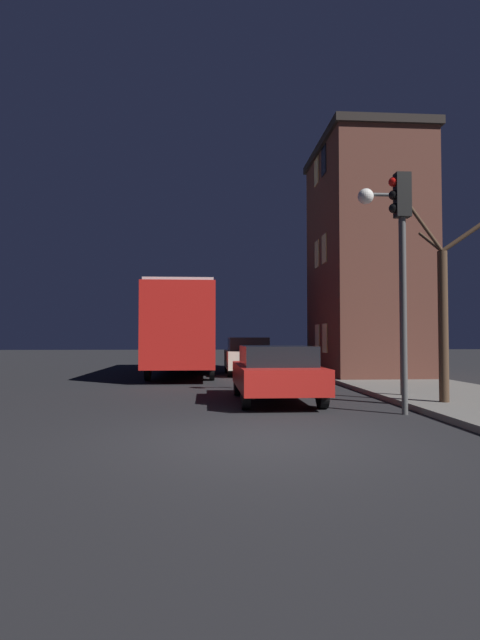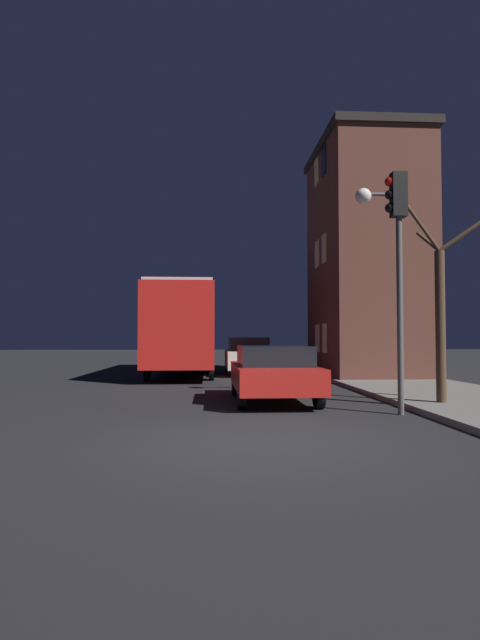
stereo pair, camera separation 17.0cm
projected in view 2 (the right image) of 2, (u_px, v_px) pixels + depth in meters
name	position (u px, v px, depth m)	size (l,w,h in m)	color
ground_plane	(254.00, 439.00, 7.47)	(120.00, 120.00, 0.00)	black
brick_building	(366.00, 258.00, 19.68)	(3.84, 5.70, 9.11)	brown
streetlamp	(386.00, 253.00, 12.32)	(1.17, 0.39, 5.11)	#4C4C4C
traffic_light	(398.00, 242.00, 10.01)	(0.43, 0.24, 4.86)	#4C4C4C
bare_tree	(440.00, 310.00, 10.94)	(1.91, 1.32, 4.79)	#473323
bus	(185.00, 325.00, 21.46)	(2.49, 10.68, 3.54)	red
car_near_lane	(273.00, 372.00, 11.97)	(1.84, 4.15, 1.34)	#B21E19
car_mid_lane	(248.00, 356.00, 20.86)	(1.80, 4.00, 1.55)	beige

